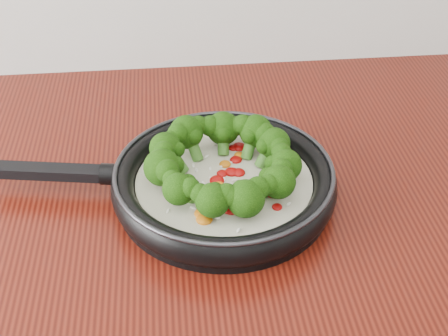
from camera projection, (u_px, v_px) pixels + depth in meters
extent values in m
cylinder|color=black|center=(224.00, 195.00, 0.83)|extent=(0.33, 0.33, 0.01)
torus|color=black|center=(224.00, 182.00, 0.82)|extent=(0.34, 0.34, 0.03)
torus|color=#2D2D33|center=(224.00, 170.00, 0.80)|extent=(0.33, 0.33, 0.01)
cube|color=black|center=(54.00, 172.00, 0.83)|extent=(0.17, 0.05, 0.01)
cylinder|color=black|center=(111.00, 174.00, 0.82)|extent=(0.03, 0.03, 0.03)
cylinder|color=beige|center=(224.00, 186.00, 0.82)|extent=(0.27, 0.27, 0.02)
ellipsoid|color=#A40807|center=(217.00, 180.00, 0.81)|extent=(0.02, 0.02, 0.01)
ellipsoid|color=#A40807|center=(233.00, 148.00, 0.87)|extent=(0.02, 0.02, 0.01)
ellipsoid|color=orange|center=(204.00, 219.00, 0.75)|extent=(0.03, 0.03, 0.01)
ellipsoid|color=#A40807|center=(240.00, 187.00, 0.80)|extent=(0.02, 0.02, 0.01)
ellipsoid|color=#A40807|center=(236.00, 160.00, 0.85)|extent=(0.02, 0.02, 0.01)
ellipsoid|color=orange|center=(202.00, 214.00, 0.76)|extent=(0.02, 0.02, 0.01)
ellipsoid|color=#A40807|center=(239.00, 173.00, 0.83)|extent=(0.02, 0.02, 0.01)
ellipsoid|color=#A40807|center=(231.00, 209.00, 0.76)|extent=(0.03, 0.03, 0.01)
ellipsoid|color=orange|center=(218.00, 185.00, 0.80)|extent=(0.02, 0.02, 0.01)
ellipsoid|color=#A40807|center=(173.00, 194.00, 0.79)|extent=(0.03, 0.03, 0.01)
ellipsoid|color=#A40807|center=(239.00, 147.00, 0.87)|extent=(0.02, 0.02, 0.01)
ellipsoid|color=orange|center=(225.00, 164.00, 0.84)|extent=(0.02, 0.02, 0.01)
ellipsoid|color=#A40807|center=(232.00, 172.00, 0.83)|extent=(0.02, 0.02, 0.01)
ellipsoid|color=#A40807|center=(222.00, 174.00, 0.82)|extent=(0.02, 0.02, 0.01)
ellipsoid|color=orange|center=(183.00, 190.00, 0.80)|extent=(0.02, 0.02, 0.01)
ellipsoid|color=#A40807|center=(231.00, 172.00, 0.83)|extent=(0.02, 0.02, 0.01)
ellipsoid|color=#A40807|center=(228.00, 196.00, 0.79)|extent=(0.03, 0.03, 0.01)
ellipsoid|color=orange|center=(239.00, 155.00, 0.86)|extent=(0.02, 0.02, 0.01)
ellipsoid|color=#A40807|center=(277.00, 207.00, 0.77)|extent=(0.01, 0.01, 0.01)
ellipsoid|color=#A40807|center=(273.00, 194.00, 0.79)|extent=(0.02, 0.02, 0.01)
ellipsoid|color=white|center=(210.00, 209.00, 0.77)|extent=(0.01, 0.01, 0.00)
ellipsoid|color=white|center=(229.00, 163.00, 0.84)|extent=(0.01, 0.00, 0.00)
ellipsoid|color=white|center=(166.00, 167.00, 0.84)|extent=(0.00, 0.01, 0.00)
ellipsoid|color=white|center=(235.00, 180.00, 0.81)|extent=(0.01, 0.01, 0.00)
ellipsoid|color=white|center=(210.00, 169.00, 0.83)|extent=(0.00, 0.01, 0.00)
ellipsoid|color=white|center=(247.00, 147.00, 0.87)|extent=(0.01, 0.01, 0.00)
ellipsoid|color=white|center=(289.00, 204.00, 0.77)|extent=(0.01, 0.01, 0.00)
ellipsoid|color=white|center=(212.00, 178.00, 0.82)|extent=(0.01, 0.00, 0.00)
ellipsoid|color=white|center=(205.00, 193.00, 0.79)|extent=(0.01, 0.01, 0.00)
ellipsoid|color=white|center=(207.00, 156.00, 0.86)|extent=(0.01, 0.01, 0.00)
ellipsoid|color=white|center=(224.00, 179.00, 0.81)|extent=(0.00, 0.01, 0.00)
ellipsoid|color=white|center=(203.00, 183.00, 0.81)|extent=(0.01, 0.01, 0.00)
ellipsoid|color=white|center=(168.00, 157.00, 0.85)|extent=(0.01, 0.01, 0.00)
ellipsoid|color=white|center=(191.00, 184.00, 0.81)|extent=(0.01, 0.01, 0.00)
ellipsoid|color=white|center=(218.00, 177.00, 0.82)|extent=(0.01, 0.01, 0.00)
ellipsoid|color=white|center=(204.00, 187.00, 0.80)|extent=(0.00, 0.01, 0.00)
ellipsoid|color=white|center=(193.00, 208.00, 0.77)|extent=(0.01, 0.01, 0.00)
ellipsoid|color=white|center=(239.00, 230.00, 0.73)|extent=(0.01, 0.01, 0.00)
ellipsoid|color=white|center=(168.00, 211.00, 0.76)|extent=(0.01, 0.01, 0.00)
ellipsoid|color=white|center=(222.00, 167.00, 0.84)|extent=(0.01, 0.00, 0.00)
ellipsoid|color=white|center=(283.00, 175.00, 0.82)|extent=(0.01, 0.01, 0.00)
ellipsoid|color=white|center=(194.00, 165.00, 0.84)|extent=(0.00, 0.01, 0.00)
ellipsoid|color=white|center=(233.00, 199.00, 0.78)|extent=(0.01, 0.01, 0.00)
ellipsoid|color=white|center=(197.00, 170.00, 0.83)|extent=(0.01, 0.01, 0.00)
ellipsoid|color=white|center=(216.00, 144.00, 0.88)|extent=(0.01, 0.01, 0.00)
ellipsoid|color=white|center=(218.00, 218.00, 0.75)|extent=(0.01, 0.01, 0.00)
cylinder|color=#4A842B|center=(273.00, 175.00, 0.80)|extent=(0.03, 0.02, 0.03)
sphere|color=black|center=(285.00, 165.00, 0.79)|extent=(0.05, 0.05, 0.04)
sphere|color=black|center=(282.00, 153.00, 0.80)|extent=(0.03, 0.03, 0.03)
sphere|color=black|center=(283.00, 169.00, 0.78)|extent=(0.03, 0.03, 0.03)
sphere|color=black|center=(273.00, 164.00, 0.79)|extent=(0.02, 0.02, 0.02)
cylinder|color=#4A842B|center=(264.00, 157.00, 0.83)|extent=(0.03, 0.03, 0.03)
sphere|color=black|center=(274.00, 144.00, 0.83)|extent=(0.05, 0.05, 0.04)
sphere|color=black|center=(264.00, 135.00, 0.84)|extent=(0.03, 0.03, 0.03)
sphere|color=black|center=(279.00, 147.00, 0.82)|extent=(0.03, 0.03, 0.03)
sphere|color=black|center=(264.00, 146.00, 0.82)|extent=(0.03, 0.03, 0.02)
cylinder|color=#4A842B|center=(249.00, 147.00, 0.85)|extent=(0.03, 0.03, 0.04)
sphere|color=black|center=(256.00, 131.00, 0.85)|extent=(0.05, 0.05, 0.05)
sphere|color=black|center=(243.00, 125.00, 0.85)|extent=(0.03, 0.03, 0.03)
sphere|color=black|center=(265.00, 133.00, 0.84)|extent=(0.03, 0.03, 0.03)
sphere|color=black|center=(250.00, 135.00, 0.84)|extent=(0.03, 0.03, 0.02)
cylinder|color=#4A842B|center=(223.00, 144.00, 0.86)|extent=(0.02, 0.03, 0.03)
sphere|color=black|center=(223.00, 128.00, 0.86)|extent=(0.05, 0.05, 0.05)
sphere|color=black|center=(210.00, 126.00, 0.85)|extent=(0.03, 0.03, 0.03)
sphere|color=black|center=(236.00, 126.00, 0.86)|extent=(0.03, 0.03, 0.03)
sphere|color=black|center=(223.00, 134.00, 0.85)|extent=(0.03, 0.03, 0.02)
cylinder|color=#4A842B|center=(194.00, 148.00, 0.85)|extent=(0.03, 0.03, 0.04)
sphere|color=black|center=(187.00, 132.00, 0.85)|extent=(0.05, 0.05, 0.05)
sphere|color=black|center=(178.00, 134.00, 0.83)|extent=(0.03, 0.03, 0.03)
sphere|color=black|center=(198.00, 125.00, 0.85)|extent=(0.03, 0.03, 0.03)
sphere|color=black|center=(194.00, 136.00, 0.84)|extent=(0.03, 0.03, 0.02)
cylinder|color=#4A842B|center=(177.00, 162.00, 0.82)|extent=(0.03, 0.03, 0.04)
sphere|color=black|center=(165.00, 148.00, 0.82)|extent=(0.05, 0.05, 0.04)
sphere|color=black|center=(164.00, 151.00, 0.80)|extent=(0.03, 0.03, 0.03)
sphere|color=black|center=(172.00, 139.00, 0.82)|extent=(0.03, 0.03, 0.03)
sphere|color=black|center=(177.00, 149.00, 0.81)|extent=(0.02, 0.02, 0.02)
cylinder|color=#4A842B|center=(175.00, 177.00, 0.80)|extent=(0.03, 0.02, 0.03)
sphere|color=black|center=(162.00, 168.00, 0.79)|extent=(0.06, 0.06, 0.05)
sphere|color=black|center=(167.00, 171.00, 0.77)|extent=(0.04, 0.04, 0.03)
sphere|color=black|center=(164.00, 156.00, 0.80)|extent=(0.03, 0.03, 0.03)
sphere|color=black|center=(175.00, 165.00, 0.79)|extent=(0.03, 0.03, 0.02)
cylinder|color=#4A842B|center=(188.00, 194.00, 0.77)|extent=(0.03, 0.03, 0.03)
sphere|color=black|center=(179.00, 189.00, 0.75)|extent=(0.05, 0.05, 0.04)
sphere|color=black|center=(190.00, 188.00, 0.74)|extent=(0.03, 0.03, 0.03)
sphere|color=black|center=(172.00, 179.00, 0.76)|extent=(0.03, 0.03, 0.02)
sphere|color=black|center=(188.00, 182.00, 0.76)|extent=(0.02, 0.02, 0.02)
cylinder|color=#4A842B|center=(215.00, 203.00, 0.76)|extent=(0.02, 0.03, 0.03)
sphere|color=black|center=(213.00, 200.00, 0.73)|extent=(0.05, 0.05, 0.04)
sphere|color=black|center=(227.00, 194.00, 0.73)|extent=(0.03, 0.03, 0.03)
sphere|color=black|center=(200.00, 193.00, 0.74)|extent=(0.03, 0.03, 0.02)
sphere|color=black|center=(215.00, 191.00, 0.75)|extent=(0.02, 0.02, 0.02)
cylinder|color=#4A842B|center=(241.00, 202.00, 0.76)|extent=(0.02, 0.03, 0.03)
sphere|color=black|center=(246.00, 199.00, 0.74)|extent=(0.05, 0.05, 0.05)
sphere|color=black|center=(258.00, 188.00, 0.74)|extent=(0.03, 0.03, 0.03)
sphere|color=black|center=(231.00, 196.00, 0.73)|extent=(0.03, 0.03, 0.03)
sphere|color=black|center=(241.00, 189.00, 0.75)|extent=(0.03, 0.03, 0.02)
cylinder|color=#4A842B|center=(267.00, 189.00, 0.78)|extent=(0.03, 0.03, 0.04)
sphere|color=black|center=(279.00, 182.00, 0.76)|extent=(0.05, 0.05, 0.04)
sphere|color=black|center=(282.00, 169.00, 0.77)|extent=(0.03, 0.03, 0.03)
sphere|color=black|center=(269.00, 184.00, 0.75)|extent=(0.03, 0.03, 0.03)
sphere|color=black|center=(267.00, 176.00, 0.77)|extent=(0.02, 0.02, 0.02)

